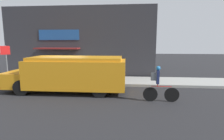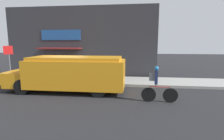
{
  "view_description": "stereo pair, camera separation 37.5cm",
  "coord_description": "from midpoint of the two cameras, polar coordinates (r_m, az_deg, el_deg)",
  "views": [
    {
      "loc": [
        3.95,
        -10.92,
        2.78
      ],
      "look_at": [
        3.01,
        -0.2,
        1.1
      ],
      "focal_mm": 28.0,
      "sensor_mm": 36.0,
      "label": 1
    },
    {
      "loc": [
        4.32,
        -10.88,
        2.78
      ],
      "look_at": [
        3.01,
        -0.2,
        1.1
      ],
      "focal_mm": 28.0,
      "sensor_mm": 36.0,
      "label": 2
    }
  ],
  "objects": [
    {
      "name": "trash_bin",
      "position": [
        13.88,
        -13.91,
        -0.57
      ],
      "size": [
        0.48,
        0.48,
        0.79
      ],
      "color": "slate",
      "rests_on": "sidewalk"
    },
    {
      "name": "storefront",
      "position": [
        14.37,
        -12.07,
        8.82
      ],
      "size": [
        12.27,
        1.1,
        5.64
      ],
      "color": "#2D2D33",
      "rests_on": "ground_plane"
    },
    {
      "name": "cyclist",
      "position": [
        8.5,
        13.82,
        -4.77
      ],
      "size": [
        1.69,
        0.21,
        1.71
      ],
      "rotation": [
        0.0,
        0.0,
        -0.01
      ],
      "color": "black",
      "rests_on": "ground_plane"
    },
    {
      "name": "ground_plane",
      "position": [
        11.98,
        -15.38,
        -4.87
      ],
      "size": [
        70.0,
        70.0,
        0.0
      ],
      "primitive_type": "plane",
      "color": "#232326"
    },
    {
      "name": "sidewalk",
      "position": [
        13.16,
        -13.43,
        -3.2
      ],
      "size": [
        28.0,
        2.6,
        0.17
      ],
      "color": "#999993",
      "rests_on": "ground_plane"
    },
    {
      "name": "stop_sign_post",
      "position": [
        14.46,
        -31.96,
        3.67
      ],
      "size": [
        0.45,
        0.45,
        2.45
      ],
      "color": "slate",
      "rests_on": "sidewalk"
    },
    {
      "name": "school_bus",
      "position": [
        10.19,
        -14.46,
        -1.07
      ],
      "size": [
        6.82,
        2.59,
        2.01
      ],
      "rotation": [
        0.0,
        0.0,
        0.01
      ],
      "color": "orange",
      "rests_on": "ground_plane"
    }
  ]
}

